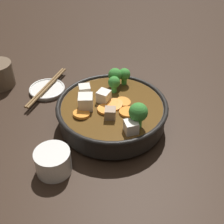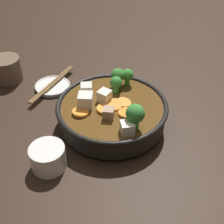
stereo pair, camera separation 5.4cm
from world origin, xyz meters
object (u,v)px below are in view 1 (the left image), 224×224
object	(u,v)px
chopsticks_pair	(47,87)
stirfry_bowl	(112,111)
side_saucer	(47,89)
tea_cup	(53,161)

from	to	relation	value
chopsticks_pair	stirfry_bowl	bearing A→B (deg)	-122.33
stirfry_bowl	side_saucer	size ratio (longest dim) A/B	2.65
side_saucer	tea_cup	world-z (taller)	tea_cup
stirfry_bowl	chopsticks_pair	bearing A→B (deg)	57.67
stirfry_bowl	tea_cup	world-z (taller)	stirfry_bowl
stirfry_bowl	side_saucer	world-z (taller)	stirfry_bowl
tea_cup	chopsticks_pair	world-z (taller)	tea_cup
stirfry_bowl	chopsticks_pair	world-z (taller)	stirfry_bowl
stirfry_bowl	tea_cup	xyz separation A→B (m)	(-0.17, 0.12, -0.02)
chopsticks_pair	tea_cup	bearing A→B (deg)	-162.77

